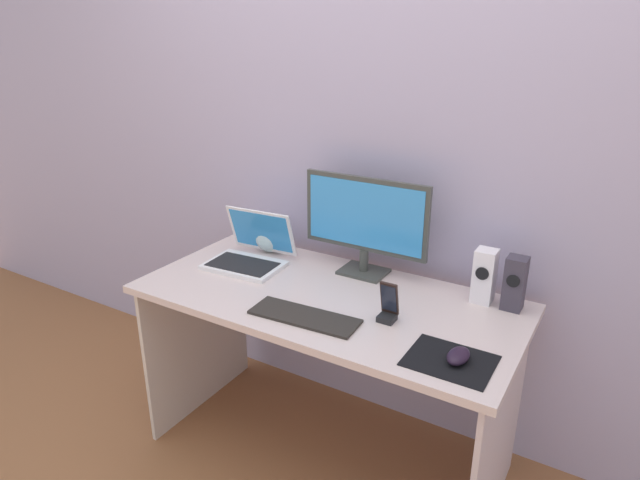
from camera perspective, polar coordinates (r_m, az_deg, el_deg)
name	(u,v)px	position (r m, az deg, el deg)	size (l,w,h in m)	color
ground_plane	(326,452)	(2.43, 0.62, -21.06)	(8.00, 8.00, 0.00)	brown
wall_back	(381,132)	(2.20, 6.29, 10.99)	(6.00, 0.04, 2.50)	#A79CBC
desk	(327,331)	(2.09, 0.69, -9.35)	(1.40, 0.67, 0.72)	beige
monitor	(365,221)	(2.12, 4.67, 1.97)	(0.51, 0.14, 0.39)	#3C3E3A
speaker_right	(515,283)	(2.00, 19.49, -4.25)	(0.07, 0.07, 0.19)	#3A3441
speaker_near_monitor	(484,276)	(2.02, 16.63, -3.58)	(0.07, 0.07, 0.20)	white
laptop	(250,253)	(2.28, -7.27, -1.39)	(0.32, 0.30, 0.21)	white
fishbowl	(271,236)	(2.40, -5.09, 0.42)	(0.14, 0.14, 0.14)	silver
keyboard_external	(304,317)	(1.87, -1.62, -7.92)	(0.38, 0.13, 0.01)	#292420
mousepad	(450,361)	(1.69, 13.29, -12.04)	(0.25, 0.20, 0.00)	black
mouse	(458,356)	(1.68, 14.12, -11.54)	(0.06, 0.10, 0.04)	black
phone_in_dock	(388,307)	(1.85, 7.07, -6.90)	(0.06, 0.06, 0.14)	black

